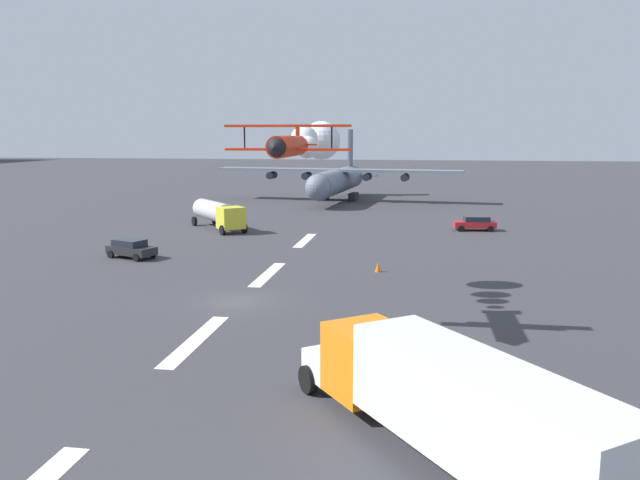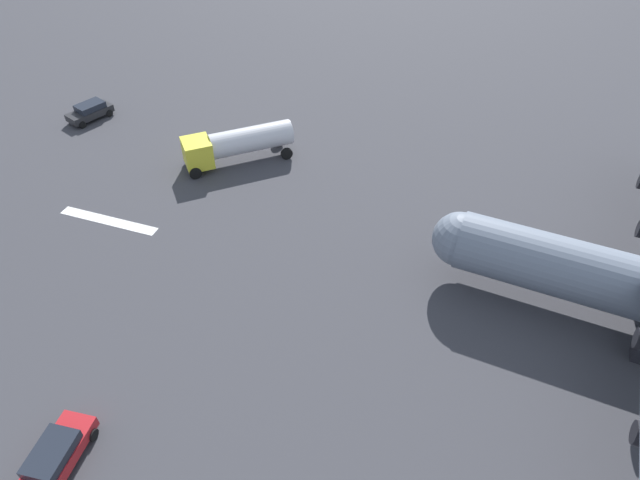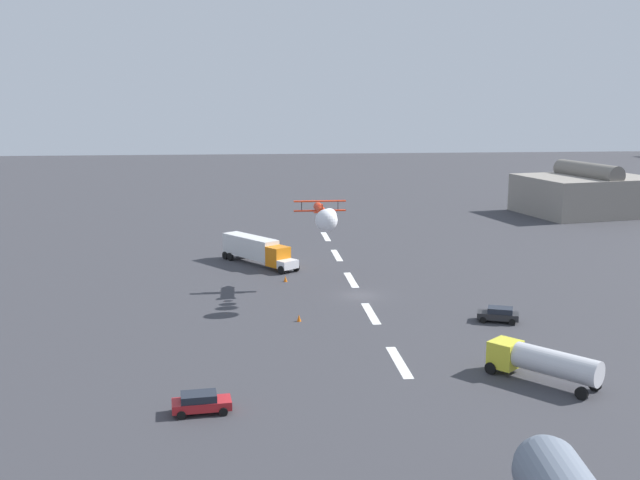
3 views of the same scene
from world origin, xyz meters
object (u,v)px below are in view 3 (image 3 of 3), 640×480
airport_staff_sedan (499,314)px  traffic_cone_near (285,279)px  stunt_biplane_red (325,216)px  followme_car_yellow (201,402)px  semi_truck_orange (257,249)px  fuel_tanker_truck (542,362)px  traffic_cone_far (299,318)px

airport_staff_sedan → traffic_cone_near: 28.28m
stunt_biplane_red → airport_staff_sedan: bearing=57.5°
airport_staff_sedan → followme_car_yellow: bearing=-55.8°
semi_truck_orange → fuel_tanker_truck: 50.83m
followme_car_yellow → traffic_cone_near: 39.75m
stunt_biplane_red → traffic_cone_near: 13.10m
stunt_biplane_red → followme_car_yellow: stunt_biplane_red is taller
semi_truck_orange → fuel_tanker_truck: (45.75, 22.14, -0.37)m
stunt_biplane_red → airport_staff_sedan: stunt_biplane_red is taller
semi_truck_orange → followme_car_yellow: bearing=-5.7°
fuel_tanker_truck → followme_car_yellow: size_ratio=1.91×
fuel_tanker_truck → followme_car_yellow: fuel_tanker_truck is taller
fuel_tanker_truck → airport_staff_sedan: 16.58m
stunt_biplane_red → traffic_cone_near: stunt_biplane_red is taller
semi_truck_orange → traffic_cone_far: size_ratio=16.79×
stunt_biplane_red → traffic_cone_near: bearing=-154.4°
traffic_cone_near → traffic_cone_far: 16.96m
stunt_biplane_red → airport_staff_sedan: 21.76m
followme_car_yellow → traffic_cone_far: 23.61m
semi_truck_orange → traffic_cone_far: bearing=8.1°
fuel_tanker_truck → airport_staff_sedan: bearing=172.8°
fuel_tanker_truck → followme_car_yellow: bearing=-83.0°
fuel_tanker_truck → followme_car_yellow: 27.27m
stunt_biplane_red → fuel_tanker_truck: bearing=28.5°
stunt_biplane_red → followme_car_yellow: bearing=-22.0°
fuel_tanker_truck → stunt_biplane_red: bearing=-151.5°
followme_car_yellow → airport_staff_sedan: same height
semi_truck_orange → followme_car_yellow: semi_truck_orange is taller
semi_truck_orange → airport_staff_sedan: 38.05m
traffic_cone_far → fuel_tanker_truck: bearing=44.5°
stunt_biplane_red → traffic_cone_far: (8.54, -3.56, -9.19)m
traffic_cone_near → traffic_cone_far: (16.96, 0.47, 0.00)m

